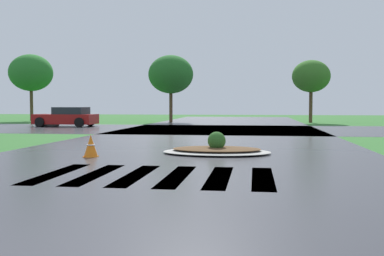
# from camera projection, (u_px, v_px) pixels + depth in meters

# --- Properties ---
(asphalt_roadway) EXTENTS (11.78, 80.00, 0.01)m
(asphalt_roadway) POSITION_uv_depth(u_px,v_px,m) (185.00, 154.00, 13.75)
(asphalt_roadway) COLOR #35353A
(asphalt_roadway) RESTS_ON ground
(asphalt_cross_road) EXTENTS (90.00, 10.60, 0.01)m
(asphalt_cross_road) POSITION_uv_depth(u_px,v_px,m) (220.00, 129.00, 27.24)
(asphalt_cross_road) COLOR #35353A
(asphalt_cross_road) RESTS_ON ground
(crosswalk_stripes) EXTENTS (4.95, 3.04, 0.01)m
(crosswalk_stripes) POSITION_uv_depth(u_px,v_px,m) (156.00, 176.00, 9.67)
(crosswalk_stripes) COLOR white
(crosswalk_stripes) RESTS_ON ground
(median_island) EXTENTS (3.33, 2.19, 0.68)m
(median_island) POSITION_uv_depth(u_px,v_px,m) (217.00, 150.00, 13.95)
(median_island) COLOR #9E9B93
(median_island) RESTS_ON ground
(car_dark_suv) EXTENTS (4.20, 2.21, 1.31)m
(car_dark_suv) POSITION_uv_depth(u_px,v_px,m) (67.00, 117.00, 30.85)
(car_dark_suv) COLOR maroon
(car_dark_suv) RESTS_ON ground
(drainage_pipe_stack) EXTENTS (1.52, 0.84, 0.76)m
(drainage_pipe_stack) POSITION_uv_depth(u_px,v_px,m) (47.00, 121.00, 30.68)
(drainage_pipe_stack) COLOR #9E9B93
(drainage_pipe_stack) RESTS_ON ground
(traffic_cone) EXTENTS (0.41, 0.41, 0.64)m
(traffic_cone) POSITION_uv_depth(u_px,v_px,m) (91.00, 146.00, 13.09)
(traffic_cone) COLOR orange
(traffic_cone) RESTS_ON ground
(background_treeline) EXTENTS (42.39, 5.65, 5.96)m
(background_treeline) POSITION_uv_depth(u_px,v_px,m) (280.00, 75.00, 36.80)
(background_treeline) COLOR #4C3823
(background_treeline) RESTS_ON ground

